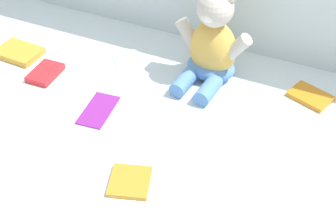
{
  "coord_description": "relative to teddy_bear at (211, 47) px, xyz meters",
  "views": [
    {
      "loc": [
        0.34,
        -0.85,
        0.83
      ],
      "look_at": [
        -0.0,
        -0.1,
        0.1
      ],
      "focal_mm": 48.62,
      "sensor_mm": 36.0,
      "label": 1
    }
  ],
  "objects": [
    {
      "name": "book_case_7",
      "position": [
        -0.02,
        -0.47,
        -0.1
      ],
      "size": [
        0.12,
        0.12,
        0.01
      ],
      "primitive_type": "cube",
      "rotation": [
        0.0,
        0.0,
        0.31
      ],
      "color": "orange",
      "rests_on": "ground_plane"
    },
    {
      "name": "book_case_5",
      "position": [
        0.3,
        0.02,
        -0.1
      ],
      "size": [
        0.13,
        0.11,
        0.01
      ],
      "primitive_type": "cube",
      "rotation": [
        0.0,
        0.0,
        1.23
      ],
      "color": "orange",
      "rests_on": "ground_plane"
    },
    {
      "name": "book_case_6",
      "position": [
        -0.22,
        -0.27,
        -0.1
      ],
      "size": [
        0.09,
        0.15,
        0.01
      ],
      "primitive_type": "cube",
      "rotation": [
        0.0,
        0.0,
        0.11
      ],
      "color": "#892590",
      "rests_on": "ground_plane"
    },
    {
      "name": "ground_plane",
      "position": [
        0.0,
        -0.2,
        -0.11
      ],
      "size": [
        3.2,
        3.2,
        0.0
      ],
      "primitive_type": "plane",
      "color": "silver"
    },
    {
      "name": "book_case_0",
      "position": [
        -0.45,
        -0.2,
        -0.1
      ],
      "size": [
        0.08,
        0.11,
        0.02
      ],
      "primitive_type": "cube",
      "rotation": [
        0.0,
        0.0,
        0.04
      ],
      "color": "red",
      "rests_on": "ground_plane"
    },
    {
      "name": "book_case_3",
      "position": [
        -0.26,
        -0.03,
        -0.1
      ],
      "size": [
        0.12,
        0.13,
        0.01
      ],
      "primitive_type": "cube",
      "rotation": [
        0.0,
        0.0,
        0.72
      ],
      "color": "white",
      "rests_on": "ground_plane"
    },
    {
      "name": "teddy_bear",
      "position": [
        0.0,
        0.0,
        0.0
      ],
      "size": [
        0.24,
        0.21,
        0.28
      ],
      "rotation": [
        0.0,
        0.0,
        -0.08
      ],
      "color": "#E5B24C",
      "rests_on": "ground_plane"
    },
    {
      "name": "book_case_4",
      "position": [
        -0.59,
        -0.15,
        -0.1
      ],
      "size": [
        0.14,
        0.1,
        0.02
      ],
      "primitive_type": "cube",
      "rotation": [
        0.0,
        0.0,
        1.53
      ],
      "color": "gold",
      "rests_on": "ground_plane"
    }
  ]
}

